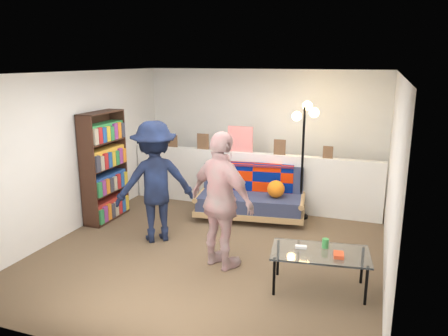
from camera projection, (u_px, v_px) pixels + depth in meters
name	position (u px, v px, depth m)	size (l,w,h in m)	color
ground	(214.00, 246.00, 6.16)	(5.00, 5.00, 0.00)	brown
room_shell	(226.00, 124.00, 6.19)	(4.60, 5.05, 2.45)	silver
half_wall_ledge	(251.00, 180.00, 7.68)	(4.45, 0.15, 1.00)	silver
ledge_decor	(239.00, 142.00, 7.57)	(2.97, 0.02, 0.45)	brown
futon_sofa	(252.00, 197.00, 7.22)	(1.86, 1.07, 0.76)	tan
bookshelf	(104.00, 170.00, 7.06)	(0.29, 0.88, 1.77)	black
coffee_table	(321.00, 254.00, 4.93)	(1.16, 0.74, 0.57)	black
floor_lamp	(304.00, 137.00, 7.00)	(0.44, 0.34, 1.92)	black
person_left	(155.00, 182.00, 6.21)	(1.13, 0.65, 1.74)	black
person_right	(222.00, 201.00, 5.37)	(1.02, 0.42, 1.74)	pink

